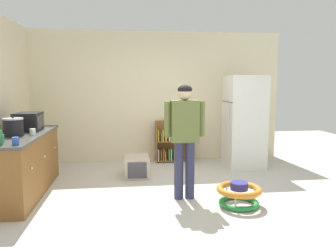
# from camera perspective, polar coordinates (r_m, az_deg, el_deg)

# --- Properties ---
(ground_plane) EXTENTS (12.00, 12.00, 0.00)m
(ground_plane) POSITION_cam_1_polar(r_m,az_deg,el_deg) (4.96, 1.04, -11.83)
(ground_plane) COLOR beige
(ground_plane) RESTS_ON ground
(back_wall) EXTENTS (5.20, 0.06, 2.70)m
(back_wall) POSITION_cam_1_polar(r_m,az_deg,el_deg) (7.01, -1.64, 5.06)
(back_wall) COLOR beige
(back_wall) RESTS_ON ground
(left_side_wall) EXTENTS (0.06, 2.99, 2.70)m
(left_side_wall) POSITION_cam_1_polar(r_m,az_deg,el_deg) (5.80, -26.96, 3.78)
(left_side_wall) COLOR beige
(left_side_wall) RESTS_ON ground
(kitchen_counter) EXTENTS (0.65, 2.08, 0.90)m
(kitchen_counter) POSITION_cam_1_polar(r_m,az_deg,el_deg) (5.33, -23.76, -6.07)
(kitchen_counter) COLOR brown
(kitchen_counter) RESTS_ON ground
(refrigerator) EXTENTS (0.73, 0.68, 1.78)m
(refrigerator) POSITION_cam_1_polar(r_m,az_deg,el_deg) (6.56, 13.03, 0.69)
(refrigerator) COLOR white
(refrigerator) RESTS_ON ground
(bookshelf) EXTENTS (0.80, 0.28, 0.85)m
(bookshelf) POSITION_cam_1_polar(r_m,az_deg,el_deg) (6.96, 0.68, -3.07)
(bookshelf) COLOR #905E34
(bookshelf) RESTS_ON ground
(standing_person) EXTENTS (0.57, 0.22, 1.61)m
(standing_person) POSITION_cam_1_polar(r_m,az_deg,el_deg) (4.61, 2.88, -0.99)
(standing_person) COLOR #313456
(standing_person) RESTS_ON ground
(baby_walker) EXTENTS (0.60, 0.60, 0.32)m
(baby_walker) POSITION_cam_1_polar(r_m,az_deg,el_deg) (4.63, 12.13, -11.39)
(baby_walker) COLOR green
(baby_walker) RESTS_ON ground
(pet_carrier) EXTENTS (0.42, 0.55, 0.36)m
(pet_carrier) POSITION_cam_1_polar(r_m,az_deg,el_deg) (5.89, -5.41, -6.95)
(pet_carrier) COLOR beige
(pet_carrier) RESTS_ON ground
(microwave) EXTENTS (0.37, 0.48, 0.28)m
(microwave) POSITION_cam_1_polar(r_m,az_deg,el_deg) (5.60, -22.91, 0.72)
(microwave) COLOR black
(microwave) RESTS_ON kitchen_counter
(crock_pot) EXTENTS (0.27, 0.27, 0.28)m
(crock_pot) POSITION_cam_1_polar(r_m,az_deg,el_deg) (5.09, -25.09, -0.16)
(crock_pot) COLOR black
(crock_pot) RESTS_ON kitchen_counter
(banana_bunch) EXTENTS (0.12, 0.16, 0.04)m
(banana_bunch) POSITION_cam_1_polar(r_m,az_deg,el_deg) (5.96, -21.47, 0.07)
(banana_bunch) COLOR yellow
(banana_bunch) RESTS_ON kitchen_counter
(amber_bottle) EXTENTS (0.07, 0.07, 0.25)m
(amber_bottle) POSITION_cam_1_polar(r_m,az_deg,el_deg) (5.34, -25.29, -0.16)
(amber_bottle) COLOR #9E661E
(amber_bottle) RESTS_ON kitchen_counter
(teal_cup) EXTENTS (0.08, 0.08, 0.09)m
(teal_cup) POSITION_cam_1_polar(r_m,az_deg,el_deg) (4.61, -26.84, -1.97)
(teal_cup) COLOR teal
(teal_cup) RESTS_ON kitchen_counter
(white_cup) EXTENTS (0.08, 0.08, 0.09)m
(white_cup) POSITION_cam_1_polar(r_m,az_deg,el_deg) (5.06, -22.29, -0.96)
(white_cup) COLOR white
(white_cup) RESTS_ON kitchen_counter
(green_cup) EXTENTS (0.08, 0.08, 0.09)m
(green_cup) POSITION_cam_1_polar(r_m,az_deg,el_deg) (6.18, -23.50, 0.40)
(green_cup) COLOR #279353
(green_cup) RESTS_ON kitchen_counter
(blue_cup) EXTENTS (0.08, 0.08, 0.09)m
(blue_cup) POSITION_cam_1_polar(r_m,az_deg,el_deg) (4.35, -24.77, -2.37)
(blue_cup) COLOR blue
(blue_cup) RESTS_ON kitchen_counter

